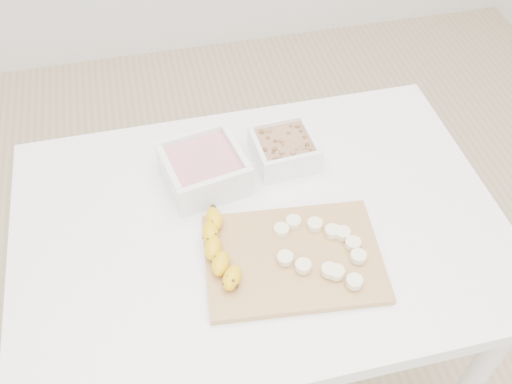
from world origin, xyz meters
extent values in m
plane|color=#C6AD89|center=(0.00, 0.00, 0.00)|extent=(3.50, 3.50, 0.00)
cube|color=white|center=(0.00, 0.00, 0.73)|extent=(1.00, 0.70, 0.04)
cylinder|color=white|center=(-0.44, 0.29, 0.35)|extent=(0.05, 0.05, 0.71)
cylinder|color=white|center=(0.44, 0.29, 0.35)|extent=(0.05, 0.05, 0.71)
cube|color=white|center=(-0.09, 0.14, 0.79)|extent=(0.19, 0.19, 0.08)
cube|color=#CD7A8B|center=(-0.09, 0.14, 0.79)|extent=(0.16, 0.16, 0.04)
cube|color=white|center=(0.10, 0.17, 0.78)|extent=(0.14, 0.14, 0.06)
cube|color=#8F6647|center=(0.10, 0.17, 0.78)|extent=(0.12, 0.12, 0.04)
cube|color=tan|center=(0.04, -0.11, 0.76)|extent=(0.36, 0.27, 0.01)
cylinder|color=beige|center=(0.03, -0.05, 0.77)|extent=(0.03, 0.03, 0.01)
cylinder|color=beige|center=(0.06, -0.03, 0.77)|extent=(0.03, 0.03, 0.01)
cylinder|color=beige|center=(0.10, -0.05, 0.77)|extent=(0.03, 0.03, 0.01)
cylinder|color=beige|center=(0.13, -0.07, 0.77)|extent=(0.03, 0.03, 0.01)
cylinder|color=beige|center=(0.15, -0.08, 0.77)|extent=(0.03, 0.03, 0.01)
cylinder|color=beige|center=(0.16, -0.11, 0.77)|extent=(0.03, 0.03, 0.01)
cylinder|color=beige|center=(0.16, -0.14, 0.77)|extent=(0.03, 0.03, 0.01)
cylinder|color=beige|center=(0.02, -0.12, 0.77)|extent=(0.03, 0.03, 0.01)
cylinder|color=beige|center=(0.05, -0.14, 0.78)|extent=(0.03, 0.03, 0.01)
cylinder|color=beige|center=(0.10, -0.16, 0.78)|extent=(0.03, 0.03, 0.01)
cylinder|color=beige|center=(0.11, -0.17, 0.78)|extent=(0.03, 0.03, 0.01)
cylinder|color=beige|center=(0.13, -0.20, 0.78)|extent=(0.03, 0.03, 0.01)
camera|label=1|loc=(-0.17, -0.71, 1.67)|focal=40.00mm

